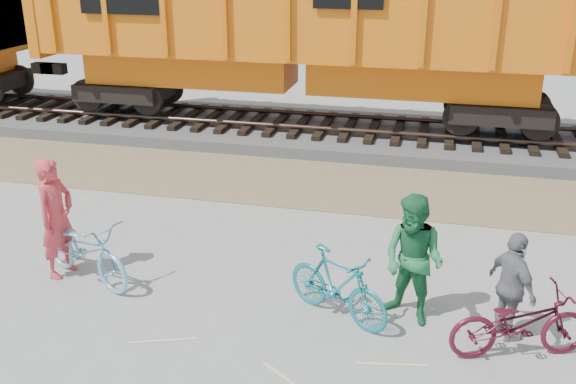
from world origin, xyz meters
The scene contains 11 objects.
ground centered at (0.00, 0.00, 0.00)m, with size 120.00×120.00×0.00m, color #9E9E99.
gravel_strip centered at (0.00, 5.50, 0.01)m, with size 120.00×3.00×0.02m, color #8C7757.
ballast_bed centered at (0.00, 9.00, 0.15)m, with size 120.00×4.00×0.30m, color slate.
track centered at (0.00, 9.00, 0.47)m, with size 120.00×2.60×0.24m.
hopper_car_center centered at (-1.30, 9.00, 3.01)m, with size 14.00×3.13×4.65m.
bicycle_blue centered at (-2.83, 0.47, 0.52)m, with size 0.69×1.99×1.05m, color #7ABED9.
bicycle_teal centered at (1.15, 0.32, 0.51)m, with size 0.48×1.71×1.03m, color #167986.
bicycle_maroon centered at (3.54, -0.02, 0.48)m, with size 0.63×1.81×0.95m, color #511120.
person_solo centered at (-3.33, 0.57, 0.96)m, with size 0.70×0.46×1.93m, color #D03940.
person_man centered at (2.15, 0.52, 0.93)m, with size 0.90×0.70×1.85m, color #21713D.
person_woman centered at (3.44, 0.38, 0.76)m, with size 0.89×0.37×1.53m, color slate.
Camera 1 is at (2.33, -7.43, 4.96)m, focal length 40.00 mm.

